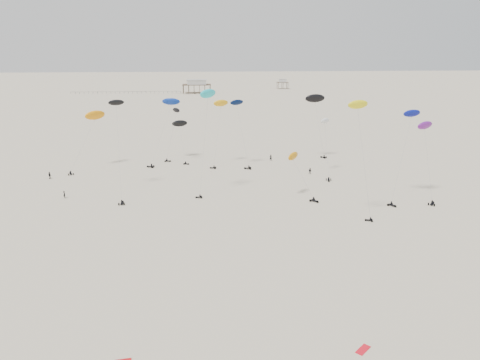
{
  "coord_description": "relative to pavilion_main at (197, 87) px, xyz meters",
  "views": [
    {
      "loc": [
        -7.99,
        -5.38,
        33.94
      ],
      "look_at": [
        0.0,
        88.0,
        7.0
      ],
      "focal_mm": 35.0,
      "sensor_mm": 36.0,
      "label": 1
    }
  ],
  "objects": [
    {
      "name": "rig_8",
      "position": [
        -6.37,
        -214.96,
        4.99
      ],
      "size": [
        5.69,
        3.83,
        16.26
      ],
      "rotation": [
        0.0,
        0.0,
        4.4
      ],
      "color": "black",
      "rests_on": "ground"
    },
    {
      "name": "rig_2",
      "position": [
        13.35,
        -222.86,
        9.03
      ],
      "size": [
        6.25,
        8.05,
        19.46
      ],
      "rotation": [
        0.0,
        0.0,
        1.42
      ],
      "color": "black",
      "rests_on": "ground"
    },
    {
      "name": "rig_9",
      "position": [
        7.65,
        -219.46,
        10.63
      ],
      "size": [
        6.15,
        9.53,
        19.19
      ],
      "rotation": [
        0.0,
        0.0,
        1.35
      ],
      "color": "black",
      "rests_on": "ground"
    },
    {
      "name": "ground_plane",
      "position": [
        10.0,
        -150.0,
        -4.22
      ],
      "size": [
        900.0,
        900.0,
        0.0
      ],
      "primitive_type": "plane",
      "color": "beige"
    },
    {
      "name": "pavilion_main",
      "position": [
        0.0,
        0.0,
        0.0
      ],
      "size": [
        21.0,
        13.0,
        9.8
      ],
      "color": "brown",
      "rests_on": "ground"
    },
    {
      "name": "rig_10",
      "position": [
        -4.11,
        -211.63,
        5.21
      ],
      "size": [
        5.49,
        11.67,
        13.39
      ],
      "rotation": [
        0.0,
        0.0,
        4.22
      ],
      "color": "black",
      "rests_on": "ground"
    },
    {
      "name": "rig_5",
      "position": [
        37.52,
        -213.76,
        12.45
      ],
      "size": [
        7.57,
        4.17,
        20.07
      ],
      "rotation": [
        0.0,
        0.0,
        0.79
      ],
      "color": "black",
      "rests_on": "ground"
    },
    {
      "name": "rig_13",
      "position": [
        -7.71,
        -213.22,
        10.5
      ],
      "size": [
        10.02,
        13.81,
        20.49
      ],
      "rotation": [
        0.0,
        0.0,
        1.32
      ],
      "color": "black",
      "rests_on": "ground"
    },
    {
      "name": "rig_1",
      "position": [
        -17.1,
        -246.24,
        9.23
      ],
      "size": [
        4.93,
        16.31,
        24.05
      ],
      "rotation": [
        0.0,
        0.0,
        6.22
      ],
      "color": "black",
      "rests_on": "ground"
    },
    {
      "name": "rig_11",
      "position": [
        -28.81,
        -219.34,
        8.83
      ],
      "size": [
        9.8,
        14.53,
        17.82
      ],
      "rotation": [
        0.0,
        0.0,
        0.4
      ],
      "color": "black",
      "rests_on": "ground"
    },
    {
      "name": "spectator_1",
      "position": [
        31.8,
        -233.36,
        -4.22
      ],
      "size": [
        1.09,
        1.01,
        1.94
      ],
      "primitive_type": "imported",
      "rotation": [
        0.0,
        0.0,
        5.65
      ],
      "color": "black",
      "rests_on": "ground"
    },
    {
      "name": "spectator_2",
      "position": [
        -38.16,
        -232.2,
        -4.22
      ],
      "size": [
        1.46,
        1.35,
        2.2
      ],
      "primitive_type": "imported",
      "rotation": [
        0.0,
        0.0,
        5.63
      ],
      "color": "black",
      "rests_on": "ground"
    },
    {
      "name": "rig_3",
      "position": [
        35.76,
        -234.02,
        4.81
      ],
      "size": [
        3.78,
        13.38,
        16.57
      ],
      "rotation": [
        0.0,
        0.0,
        2.94
      ],
      "color": "black",
      "rests_on": "ground"
    },
    {
      "name": "rig_12",
      "position": [
        53.27,
        -254.99,
        8.19
      ],
      "size": [
        5.15,
        11.79,
        17.94
      ],
      "rotation": [
        0.0,
        0.0,
        5.57
      ],
      "color": "black",
      "rests_on": "ground"
    },
    {
      "name": "rig_7",
      "position": [
        3.63,
        -247.15,
        16.66
      ],
      "size": [
        5.77,
        8.47,
        24.62
      ],
      "rotation": [
        0.0,
        0.0,
        1.64
      ],
      "color": "black",
      "rests_on": "ground"
    },
    {
      "name": "grounded_kite_a",
      "position": [
        20.23,
        -310.12,
        -4.22
      ],
      "size": [
        2.21,
        2.17,
        0.08
      ],
      "primitive_type": "cube",
      "rotation": [
        0.0,
        0.0,
        0.76
      ],
      "color": "red",
      "rests_on": "ground"
    },
    {
      "name": "rig_0",
      "position": [
        24.37,
        -253.01,
        2.71
      ],
      "size": [
        7.2,
        9.0,
        11.0
      ],
      "rotation": [
        0.0,
        0.0,
        3.78
      ],
      "color": "black",
      "rests_on": "ground"
    },
    {
      "name": "pavilion_small",
      "position": [
        70.0,
        30.0,
        -0.74
      ],
      "size": [
        9.0,
        7.0,
        8.0
      ],
      "color": "brown",
      "rests_on": "ground"
    },
    {
      "name": "spectator_0",
      "position": [
        -29.76,
        -249.3,
        -4.22
      ],
      "size": [
        0.85,
        0.89,
        2.02
      ],
      "primitive_type": "imported",
      "rotation": [
        0.0,
        0.0,
        2.22
      ],
      "color": "black",
      "rests_on": "ground"
    },
    {
      "name": "rig_4",
      "position": [
        48.36,
        -255.12,
        10.32
      ],
      "size": [
        9.81,
        11.06,
        21.03
      ],
      "rotation": [
        0.0,
        0.0,
        3.63
      ],
      "color": "black",
      "rests_on": "ground"
    },
    {
      "name": "rig_6",
      "position": [
        33.16,
        -266.65,
        15.32
      ],
      "size": [
        6.0,
        5.93,
        24.06
      ],
      "rotation": [
        0.0,
        0.0,
        1.3
      ],
      "color": "black",
      "rests_on": "ground"
    },
    {
      "name": "pier_fence",
      "position": [
        -52.0,
        -0.0,
        -3.45
      ],
      "size": [
        80.2,
        0.2,
        1.5
      ],
      "color": "black",
      "rests_on": "ground"
    },
    {
      "name": "spectator_3",
      "position": [
        23.28,
        -217.26,
        -4.22
      ],
      "size": [
        0.93,
        0.73,
        2.28
      ],
      "primitive_type": "imported",
      "rotation": [
        0.0,
        0.0,
        2.93
      ],
      "color": "black",
      "rests_on": "ground"
    }
  ]
}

